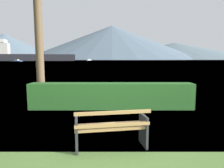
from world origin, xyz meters
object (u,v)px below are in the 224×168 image
(cargo_ship_large, at_px, (24,55))
(fishing_boat_near, at_px, (17,61))
(sailboat_mid, at_px, (89,60))
(park_bench, at_px, (112,129))

(cargo_ship_large, distance_m, fishing_boat_near, 43.77)
(fishing_boat_near, height_order, sailboat_mid, sailboat_mid)
(park_bench, relative_size, fishing_boat_near, 0.17)
(cargo_ship_large, bearing_deg, park_bench, -66.04)
(cargo_ship_large, height_order, sailboat_mid, cargo_ship_large)
(park_bench, relative_size, sailboat_mid, 0.20)
(park_bench, distance_m, cargo_ship_large, 200.01)
(park_bench, height_order, fishing_boat_near, fishing_boat_near)
(fishing_boat_near, bearing_deg, park_bench, -64.19)
(cargo_ship_large, bearing_deg, sailboat_mid, 42.90)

